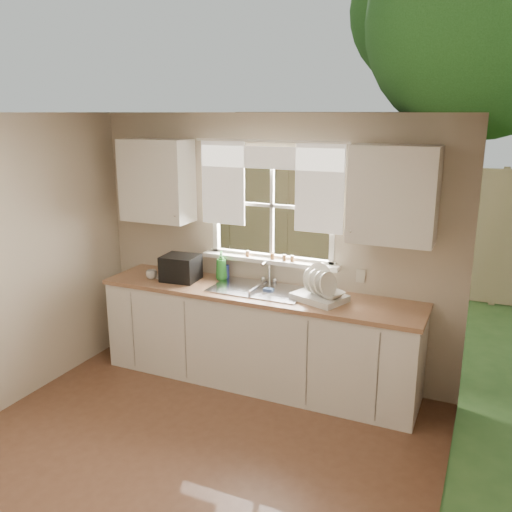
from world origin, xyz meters
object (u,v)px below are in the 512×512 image
at_px(dish_rack, 319,292).
at_px(soap_bottle_a, 221,266).
at_px(black_appliance, 181,268).
at_px(cup, 151,275).

relative_size(dish_rack, soap_bottle_a, 1.79).
height_order(soap_bottle_a, black_appliance, soap_bottle_a).
distance_m(soap_bottle_a, cup, 0.70).
bearing_deg(cup, soap_bottle_a, 40.57).
bearing_deg(dish_rack, cup, -177.22).
relative_size(soap_bottle_a, cup, 2.61).
height_order(dish_rack, black_appliance, dish_rack).
relative_size(dish_rack, cup, 4.67).
xyz_separation_m(dish_rack, cup, (-1.70, -0.08, -0.03)).
bearing_deg(black_appliance, soap_bottle_a, 20.40).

